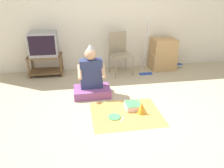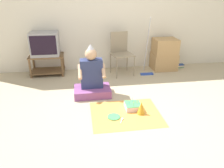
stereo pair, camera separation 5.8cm
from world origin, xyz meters
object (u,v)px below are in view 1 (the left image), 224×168
cardboard_box_stack (163,54)px  person_seated (91,79)px  book_pile (178,65)px  tv (43,44)px  dust_mop (146,58)px  birthday_cake (133,106)px  party_hat_blue (142,108)px  paper_plate (114,117)px  folding_chair (120,50)px

cardboard_box_stack → person_seated: bearing=-147.2°
book_pile → cardboard_box_stack: bearing=-173.9°
tv → dust_mop: bearing=-7.5°
book_pile → birthday_cake: birthday_cake is taller
cardboard_box_stack → dust_mop: bearing=-153.1°
tv → person_seated: 1.53m
tv → birthday_cake: size_ratio=2.34×
dust_mop → party_hat_blue: 1.78m
party_hat_blue → dust_mop: bearing=71.0°
birthday_cake → party_hat_blue: party_hat_blue is taller
book_pile → paper_plate: (-1.94, -2.00, -0.03)m
folding_chair → book_pile: folding_chair is taller
book_pile → party_hat_blue: 2.48m
paper_plate → dust_mop: bearing=59.6°
cardboard_box_stack → paper_plate: size_ratio=3.72×
dust_mop → person_seated: dust_mop is taller
birthday_cake → party_hat_blue: bearing=-62.2°
cardboard_box_stack → birthday_cake: bearing=-123.5°
tv → folding_chair: size_ratio=0.63×
folding_chair → party_hat_blue: 1.83m
person_seated → book_pile: bearing=28.1°
book_pile → paper_plate: 2.79m
person_seated → birthday_cake: person_seated is taller
birthday_cake → paper_plate: birthday_cake is taller
folding_chair → party_hat_blue: (-0.01, -1.78, -0.42)m
dust_mop → party_hat_blue: size_ratio=6.31×
party_hat_blue → birthday_cake: bearing=117.8°
folding_chair → book_pile: 1.59m
dust_mop → book_pile: size_ratio=7.71×
book_pile → person_seated: size_ratio=0.17×
cardboard_box_stack → party_hat_blue: bearing=-119.2°
birthday_cake → paper_plate: (-0.34, -0.21, -0.04)m
folding_chair → paper_plate: bearing=-103.5°
dust_mop → book_pile: 1.04m
folding_chair → dust_mop: size_ratio=0.74×
person_seated → party_hat_blue: (0.69, -0.78, -0.19)m
folding_chair → book_pile: bearing=6.8°
cardboard_box_stack → book_pile: bearing=6.1°
folding_chair → paper_plate: (-0.44, -1.82, -0.51)m
dust_mop → person_seated: size_ratio=1.34×
tv → birthday_cake: (1.50, -1.78, -0.63)m
cardboard_box_stack → paper_plate: 2.48m
paper_plate → folding_chair: bearing=76.5°
tv → paper_plate: (1.17, -1.99, -0.67)m
tv → birthday_cake: 2.42m
tv → folding_chair: bearing=-6.0°
cardboard_box_stack → book_pile: size_ratio=4.50×
dust_mop → person_seated: bearing=-145.1°
tv → book_pile: tv is taller
person_seated → birthday_cake: size_ratio=3.72×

